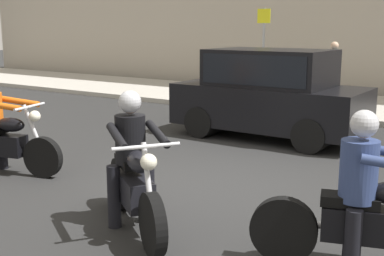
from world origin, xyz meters
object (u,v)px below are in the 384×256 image
at_px(motorcycle_with_rider_denim_blue, 369,208).
at_px(motorcycle_with_rider_black_leather, 134,174).
at_px(pedestrian_bystander, 333,69).
at_px(street_sign_post, 263,42).
at_px(parked_hatchback_black, 269,93).

bearing_deg(motorcycle_with_rider_denim_blue, motorcycle_with_rider_black_leather, -169.81).
height_order(motorcycle_with_rider_denim_blue, pedestrian_bystander, pedestrian_bystander).
bearing_deg(motorcycle_with_rider_black_leather, street_sign_post, 109.39).
relative_size(motorcycle_with_rider_denim_blue, street_sign_post, 0.79).
distance_m(motorcycle_with_rider_black_leather, street_sign_post, 11.20).
bearing_deg(motorcycle_with_rider_denim_blue, street_sign_post, 121.35).
bearing_deg(motorcycle_with_rider_black_leather, motorcycle_with_rider_denim_blue, 10.19).
bearing_deg(parked_hatchback_black, street_sign_post, 117.93).
bearing_deg(parked_hatchback_black, motorcycle_with_rider_denim_blue, -55.06).
height_order(parked_hatchback_black, street_sign_post, street_sign_post).
height_order(motorcycle_with_rider_black_leather, pedestrian_bystander, pedestrian_bystander).
relative_size(motorcycle_with_rider_black_leather, motorcycle_with_rider_denim_blue, 0.83).
height_order(motorcycle_with_rider_black_leather, street_sign_post, street_sign_post).
bearing_deg(motorcycle_with_rider_denim_blue, parked_hatchback_black, 124.94).
bearing_deg(parked_hatchback_black, motorcycle_with_rider_black_leather, -80.50).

